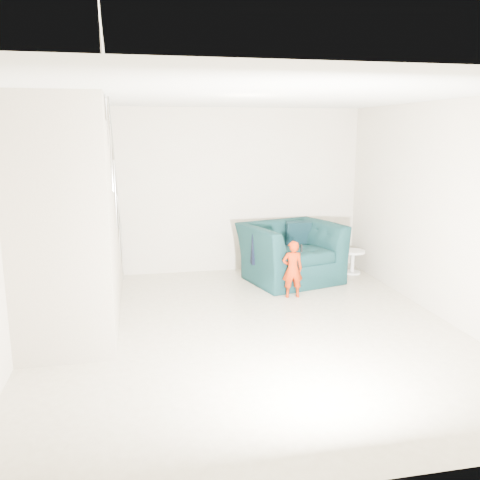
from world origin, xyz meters
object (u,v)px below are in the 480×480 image
toddler (292,269)px  staircase (72,251)px  armchair (291,252)px  side_table (353,258)px

toddler → staircase: size_ratio=0.23×
armchair → staircase: 3.45m
side_table → staircase: staircase is taller
toddler → side_table: 1.69m
armchair → side_table: bearing=-6.0°
armchair → toddler: bearing=-120.7°
armchair → side_table: 1.16m
staircase → side_table: bearing=20.3°
toddler → side_table: size_ratio=2.09×
side_table → armchair: bearing=-170.9°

